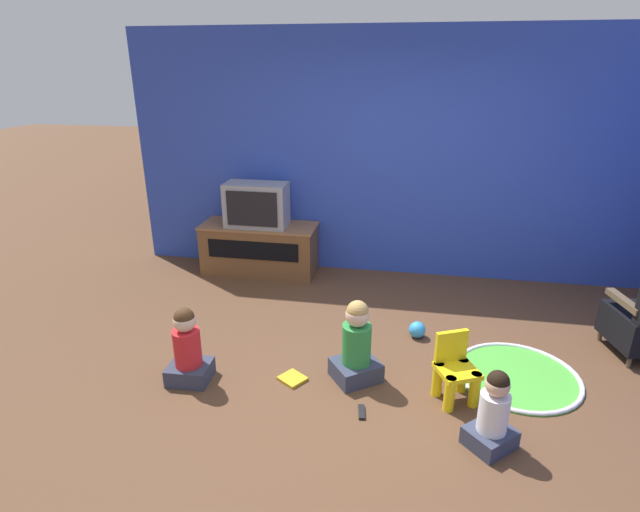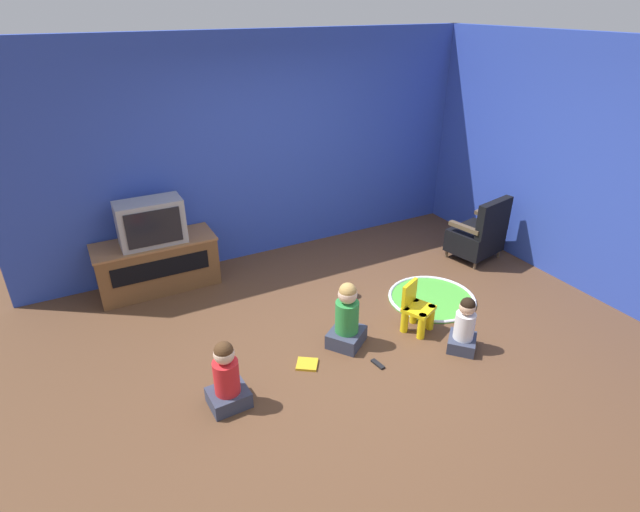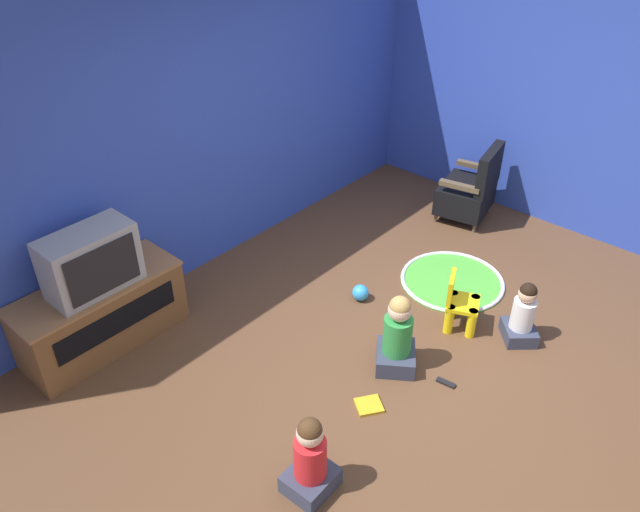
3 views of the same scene
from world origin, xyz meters
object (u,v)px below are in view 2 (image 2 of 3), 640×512
child_watching_left (347,318)px  child_watching_right (227,379)px  tv_cabinet (157,263)px  remote_control (378,364)px  yellow_kid_chair (416,311)px  television (151,222)px  child_watching_center (464,327)px  toy_ball (350,290)px  book (307,364)px  black_armchair (479,235)px

child_watching_left → child_watching_right: bearing=155.7°
tv_cabinet → child_watching_right: child_watching_right is taller
tv_cabinet → remote_control: size_ratio=8.55×
tv_cabinet → yellow_kid_chair: size_ratio=2.61×
television → child_watching_center: (2.28, -2.47, -0.58)m
toy_ball → remote_control: 1.20m
tv_cabinet → book: tv_cabinet is taller
yellow_kid_chair → television: bearing=111.2°
yellow_kid_chair → book: 1.23m
child_watching_left → child_watching_center: (0.93, -0.58, -0.05)m
television → child_watching_right: 2.21m
child_watching_right → remote_control: size_ratio=4.02×
yellow_kid_chair → child_watching_left: bearing=146.0°
tv_cabinet → black_armchair: 3.91m
black_armchair → book: bearing=5.2°
television → child_watching_center: 3.41m
yellow_kid_chair → toy_ball: (-0.26, 0.84, -0.14)m
child_watching_right → child_watching_center: bearing=-10.8°
television → black_armchair: 3.93m
child_watching_center → book: size_ratio=2.24×
toy_ball → book: toy_ball is taller
black_armchair → toy_ball: 1.93m
toy_ball → yellow_kid_chair: bearing=-72.7°
tv_cabinet → child_watching_left: bearing=-55.1°
television → yellow_kid_chair: (2.08, -2.01, -0.62)m
black_armchair → toy_ball: bearing=-10.7°
tv_cabinet → toy_ball: size_ratio=8.91×
black_armchair → remote_control: 2.59m
book → remote_control: size_ratio=1.62×
tv_cabinet → remote_control: bearing=-58.4°
television → book: bearing=-66.5°
television → toy_ball: 2.29m
tv_cabinet → child_watching_center: 3.40m
remote_control → book: bearing=54.5°
tv_cabinet → black_armchair: size_ratio=1.59×
tv_cabinet → television: bearing=-90.0°
child_watching_left → toy_ball: 0.89m
tv_cabinet → toy_ball: (1.82, -1.21, -0.23)m
book → remote_control: bearing=-173.1°
yellow_kid_chair → black_armchair: bearing=3.3°
tv_cabinet → toy_ball: tv_cabinet is taller
tv_cabinet → child_watching_left: (1.35, -1.93, -0.01)m
black_armchair → child_watching_right: bearing=3.7°
child_watching_left → book: child_watching_left is taller
yellow_kid_chair → book: yellow_kid_chair is taller
book → child_watching_right: bearing=44.2°
child_watching_left → book: size_ratio=2.68×
child_watching_center → television: bearing=90.1°
child_watching_center → toy_ball: (-0.46, 1.30, -0.17)m
tv_cabinet → black_armchair: black_armchair is taller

